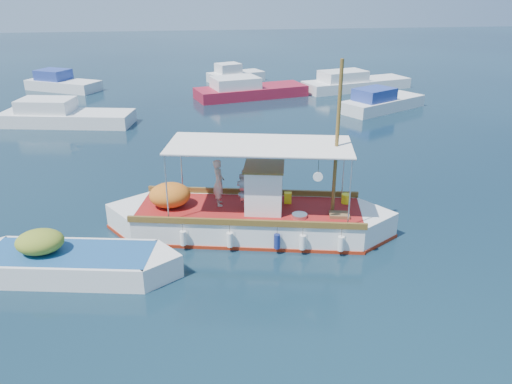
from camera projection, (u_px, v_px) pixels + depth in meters
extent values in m
plane|color=black|center=(268.00, 241.00, 17.10)|extent=(160.00, 160.00, 0.00)
cube|color=white|center=(249.00, 223.00, 17.54)|extent=(8.06, 4.15, 1.13)
cube|color=white|center=(142.00, 220.00, 17.80)|extent=(2.51, 2.51, 1.13)
cube|color=white|center=(360.00, 227.00, 17.28)|extent=(2.51, 2.51, 1.13)
cube|color=maroon|center=(249.00, 232.00, 17.67)|extent=(8.18, 4.26, 0.18)
cube|color=maroon|center=(249.00, 209.00, 17.33)|extent=(8.02, 3.95, 0.06)
cube|color=brown|center=(252.00, 192.00, 18.47)|extent=(7.63, 1.77, 0.21)
cube|color=brown|center=(246.00, 223.00, 16.09)|extent=(7.63, 1.77, 0.21)
cube|color=white|center=(264.00, 189.00, 16.99)|extent=(1.49, 1.57, 1.54)
cube|color=brown|center=(264.00, 167.00, 16.67)|extent=(1.61, 1.69, 0.06)
cylinder|color=slate|center=(244.00, 183.00, 16.61)|extent=(0.33, 0.55, 0.51)
cylinder|color=slate|center=(245.00, 176.00, 17.21)|extent=(0.33, 0.55, 0.51)
cylinder|color=slate|center=(245.00, 195.00, 17.13)|extent=(0.33, 0.55, 0.51)
cylinder|color=brown|center=(337.00, 140.00, 16.13)|extent=(0.15, 0.15, 5.13)
cylinder|color=brown|center=(311.00, 151.00, 16.34)|extent=(1.82, 0.48, 0.08)
cylinder|color=silver|center=(181.00, 165.00, 18.08)|extent=(0.05, 0.05, 2.31)
cylinder|color=silver|center=(167.00, 188.00, 16.01)|extent=(0.05, 0.05, 2.31)
cylinder|color=silver|center=(344.00, 169.00, 17.69)|extent=(0.05, 0.05, 2.31)
cylinder|color=silver|center=(350.00, 194.00, 15.61)|extent=(0.05, 0.05, 2.31)
cube|color=white|center=(260.00, 145.00, 16.39)|extent=(6.44, 3.70, 0.04)
ellipsoid|color=#CA691D|center=(170.00, 195.00, 17.34)|extent=(1.66, 1.50, 0.86)
cube|color=yellow|center=(288.00, 198.00, 17.67)|extent=(0.29, 0.24, 0.41)
cylinder|color=yellow|center=(346.00, 199.00, 17.68)|extent=(0.37, 0.37, 0.35)
cube|color=brown|center=(339.00, 215.00, 16.71)|extent=(0.75, 0.59, 0.12)
cylinder|color=#B2B2B2|center=(300.00, 216.00, 16.66)|extent=(0.61, 0.61, 0.12)
cylinder|color=white|center=(318.00, 177.00, 15.53)|extent=(0.31, 0.10, 0.31)
cylinder|color=white|center=(183.00, 238.00, 16.32)|extent=(0.24, 0.24, 0.49)
cylinder|color=navy|center=(277.00, 241.00, 16.11)|extent=(0.24, 0.24, 0.49)
cylinder|color=white|center=(341.00, 243.00, 15.98)|extent=(0.24, 0.24, 0.49)
imported|color=#B7AB97|center=(219.00, 182.00, 17.31)|extent=(0.43, 0.63, 1.67)
cube|color=white|center=(72.00, 266.00, 15.06)|extent=(5.17, 2.80, 0.96)
cube|color=white|center=(152.00, 268.00, 14.96)|extent=(1.88, 1.88, 0.96)
cube|color=navy|center=(70.00, 253.00, 14.88)|extent=(5.13, 2.59, 0.05)
ellipsoid|color=olive|center=(40.00, 242.00, 14.77)|extent=(1.59, 1.39, 0.70)
cube|color=silver|center=(68.00, 120.00, 30.82)|extent=(8.30, 3.94, 1.00)
cube|color=silver|center=(46.00, 105.00, 30.53)|extent=(3.54, 2.63, 0.80)
cube|color=maroon|center=(251.00, 93.00, 38.14)|extent=(8.86, 4.74, 1.00)
cube|color=silver|center=(235.00, 83.00, 37.35)|extent=(3.85, 3.12, 0.80)
cube|color=silver|center=(382.00, 106.00, 34.37)|extent=(6.69, 5.05, 1.00)
cube|color=navy|center=(374.00, 94.00, 33.48)|extent=(3.16, 2.88, 0.80)
cube|color=silver|center=(356.00, 86.00, 40.84)|extent=(9.35, 4.89, 1.00)
cube|color=silver|center=(343.00, 76.00, 40.00)|extent=(4.05, 3.08, 0.80)
cube|color=silver|center=(64.00, 86.00, 40.60)|extent=(6.35, 4.95, 1.00)
cube|color=navy|center=(53.00, 75.00, 40.55)|extent=(3.05, 2.88, 0.80)
cube|color=silver|center=(236.00, 78.00, 44.25)|extent=(5.25, 3.58, 1.00)
cube|color=silver|center=(228.00, 68.00, 43.57)|extent=(2.42, 2.27, 0.80)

